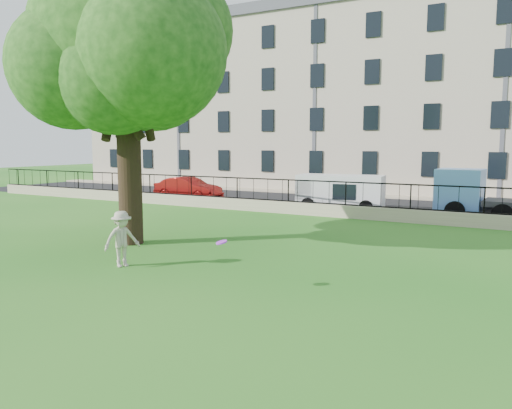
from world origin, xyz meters
The scene contains 12 objects.
ground centered at (0.00, 0.00, 0.00)m, with size 120.00×120.00×0.00m, color #1F6919.
retaining_wall centered at (0.00, 12.00, 0.30)m, with size 50.00×0.40×0.60m, color tan.
iron_railing centered at (0.00, 12.00, 1.15)m, with size 50.00×0.05×1.13m.
street centered at (0.00, 16.70, 0.01)m, with size 60.00×9.00×0.01m, color black.
sidewalk centered at (0.00, 21.90, 0.06)m, with size 60.00×1.40×0.12m, color tan.
building_row centered at (0.00, 27.57, 6.92)m, with size 56.40×10.40×13.80m.
tree centered at (-4.73, 2.51, 6.90)m, with size 8.26×6.46×10.33m.
man centered at (-2.50, -0.19, 0.80)m, with size 1.04×0.60×1.61m, color #BCAF99.
frisbee centered at (1.30, -0.84, 1.19)m, with size 0.27×0.27×0.03m, color #B72AF0.
red_sedan centered at (-11.00, 14.40, 0.71)m, with size 1.51×4.33×1.43m, color maroon.
white_van centered at (-1.11, 14.40, 0.93)m, with size 4.44×1.73×1.87m, color silver.
blue_truck centered at (6.50, 14.40, 1.16)m, with size 5.54×1.97×2.32m, color #5D93DB.
Camera 1 is at (7.62, -10.60, 3.51)m, focal length 35.00 mm.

